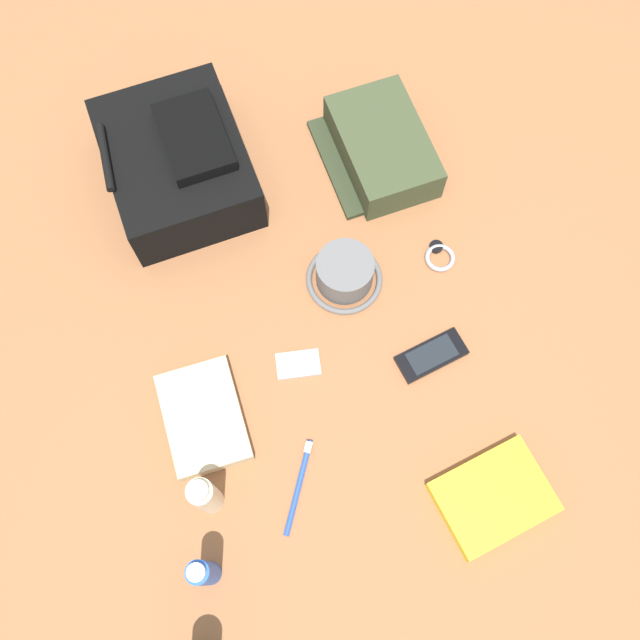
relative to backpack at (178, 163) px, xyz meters
name	(u,v)px	position (x,y,z in m)	size (l,w,h in m)	color
ground_plane	(320,329)	(-0.39, -0.20, -0.08)	(2.64, 2.02, 0.02)	#915B37
backpack	(178,163)	(0.00, 0.00, 0.00)	(0.36, 0.30, 0.16)	black
toiletry_pouch	(381,148)	(-0.05, -0.42, -0.03)	(0.28, 0.23, 0.08)	#384228
bucket_hat	(345,273)	(-0.31, -0.27, -0.04)	(0.15, 0.15, 0.08)	#606060
deodorant_spray	(204,573)	(-0.79, 0.10, 0.01)	(0.04, 0.04, 0.17)	blue
lotion_bottle	(205,496)	(-0.67, 0.07, 0.01)	(0.05, 0.05, 0.16)	beige
paperback_novel	(493,497)	(-0.79, -0.42, -0.06)	(0.19, 0.22, 0.03)	yellow
cell_phone	(431,355)	(-0.51, -0.39, -0.06)	(0.09, 0.15, 0.01)	black
media_player	(298,364)	(-0.46, -0.14, -0.06)	(0.06, 0.09, 0.01)	#B7B7BC
wristwatch	(439,256)	(-0.31, -0.47, -0.06)	(0.07, 0.06, 0.01)	#99999E
toothbrush	(300,481)	(-0.68, -0.09, -0.06)	(0.16, 0.09, 0.02)	blue
folded_towel	(204,418)	(-0.52, 0.06, -0.05)	(0.20, 0.14, 0.04)	#C6B289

